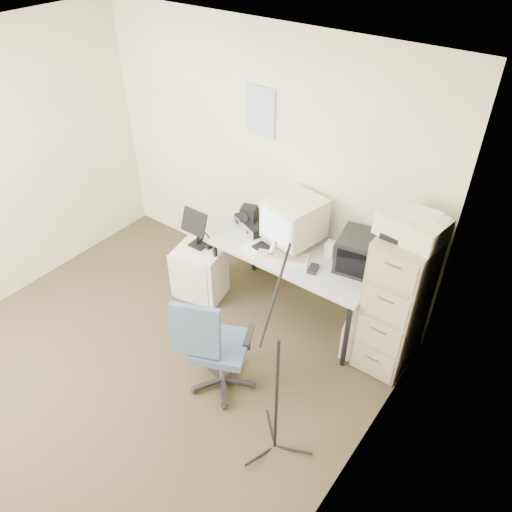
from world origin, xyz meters
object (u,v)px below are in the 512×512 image
Objects in this scene: office_chair at (221,344)px; desk at (295,283)px; filing_cabinet at (397,299)px; side_cart at (201,272)px.

desk is at bearing 66.39° from office_chair.
office_chair is (-0.95, -1.10, -0.18)m from filing_cabinet.
desk is at bearing 8.43° from side_cart.
office_chair is (0.00, -1.07, 0.10)m from desk.
filing_cabinet is 2.37× the size of side_cart.
desk is 1.07m from office_chair.
side_cart is at bearing 116.24° from office_chair.
filing_cabinet is 1.46m from office_chair.
side_cart is at bearing -160.10° from desk.
filing_cabinet reaches higher than desk.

